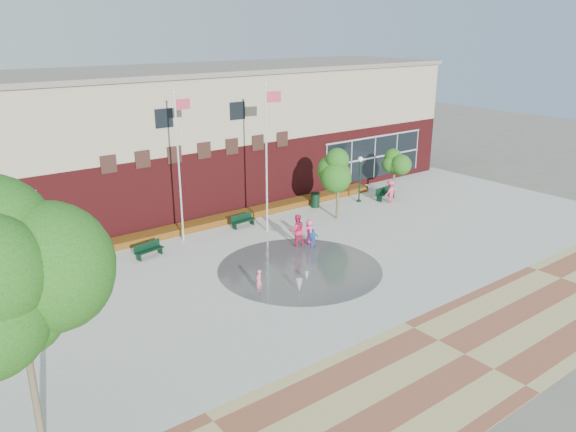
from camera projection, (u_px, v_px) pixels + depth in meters
ground at (340, 290)px, 26.48m from camera, size 120.00×120.00×0.00m
plaza_concrete at (288, 263)px, 29.48m from camera, size 46.00×18.00×0.01m
paver_band at (465, 354)px, 21.22m from camera, size 46.00×6.00×0.01m
splash_pad at (300, 269)px, 28.73m from camera, size 8.40×8.40×0.01m
library_building at (167, 137)px, 38.13m from camera, size 44.40×10.40×9.20m
flower_bed at (214, 225)px, 35.20m from camera, size 26.00×1.20×0.40m
flagpole_left at (179, 160)px, 30.99m from camera, size 1.01×0.16×8.56m
flagpole_right at (267, 151)px, 32.46m from camera, size 1.09×0.20×8.83m
lamp_left at (62, 268)px, 23.69m from camera, size 0.36×0.36×3.36m
lamp_right at (360, 174)px, 39.12m from camera, size 0.35×0.35×3.27m
bench_left at (149, 253)px, 30.12m from camera, size 1.69×0.75×0.82m
bench_mid at (243, 223)px, 34.70m from camera, size 1.65×0.57×0.81m
bench_right at (385, 196)px, 40.21m from camera, size 1.85×0.76×0.90m
trash_can at (315, 200)px, 38.43m from camera, size 0.63×0.63×1.03m
tree_big_left at (13, 270)px, 14.93m from camera, size 4.92×4.92×7.87m
tree_mid at (339, 168)px, 35.21m from camera, size 2.76×2.76×4.66m
tree_small_right at (395, 164)px, 40.33m from camera, size 1.95×1.95×3.33m
water_jet_a at (299, 292)px, 26.21m from camera, size 0.32×0.32×0.63m
water_jet_b at (307, 281)px, 27.35m from camera, size 0.21×0.21×0.46m
child_splash at (259, 281)px, 26.11m from camera, size 0.47×0.40×1.10m
adult_red at (297, 230)px, 31.43m from camera, size 1.12×1.01×1.89m
adult_pink at (310, 232)px, 31.92m from camera, size 0.70×0.46×1.42m
child_blue at (313, 239)px, 31.27m from camera, size 0.72×0.44×1.14m
person_bench at (391, 192)px, 39.27m from camera, size 1.11×0.67×1.67m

